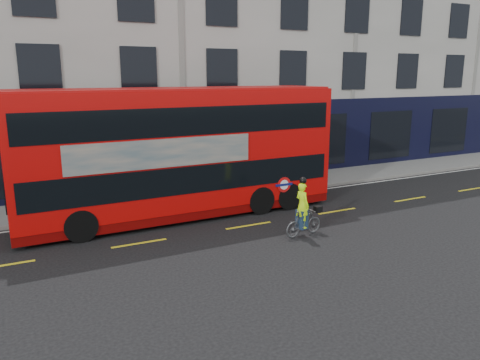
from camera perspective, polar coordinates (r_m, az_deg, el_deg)
ground at (r=15.70m, az=3.65°, el=-7.10°), size 120.00×120.00×0.00m
pavement at (r=21.28m, az=-5.29°, el=-1.61°), size 60.00×3.00×0.12m
kerb at (r=19.94m, az=-3.68°, el=-2.56°), size 60.00×0.12×0.13m
building_terrace at (r=26.80m, az=-11.01°, el=17.19°), size 50.00×10.07×15.00m
road_edge_line at (r=19.69m, az=-3.33°, el=-2.94°), size 58.00×0.10×0.01m
lane_dashes at (r=16.93m, az=1.06°, el=-5.56°), size 58.00×0.12×0.01m
bus at (r=17.72m, az=-7.25°, el=3.44°), size 12.06×2.92×4.85m
cyclist at (r=15.83m, az=7.72°, el=-4.40°), size 1.55×0.61×2.04m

